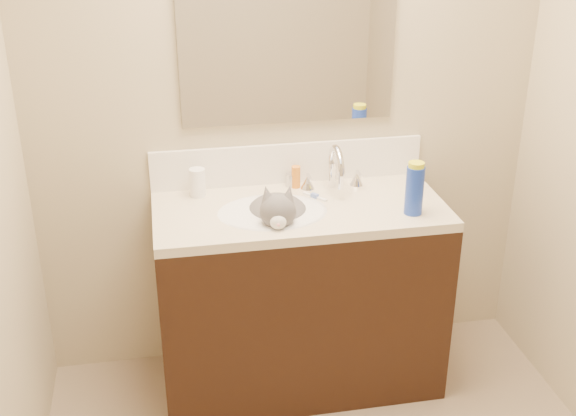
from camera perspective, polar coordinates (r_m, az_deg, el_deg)
name	(u,v)px	position (r m, az deg, el deg)	size (l,w,h in m)	color
room_shell	(379,138)	(1.85, 7.20, 5.49)	(2.24, 2.54, 2.52)	tan
vanity_cabinet	(299,300)	(3.18, 0.90, -7.27)	(1.20, 0.55, 0.82)	black
counter_slab	(300,211)	(2.97, 0.96, -0.22)	(1.20, 0.55, 0.04)	beige
basin	(273,227)	(2.95, -1.22, -1.52)	(0.45, 0.36, 0.14)	white
faucet	(335,172)	(3.09, 3.73, 2.88)	(0.28, 0.20, 0.21)	silver
cat	(278,218)	(2.94, -0.78, -0.81)	(0.32, 0.40, 0.31)	#535153
backsplash	(288,163)	(3.17, 0.01, 3.56)	(1.20, 0.02, 0.18)	white
mirror	(288,27)	(3.00, 0.01, 14.12)	(0.90, 0.02, 0.80)	white
pill_bottle	(198,182)	(3.06, -7.16, 2.01)	(0.07, 0.07, 0.12)	white
pill_label	(198,186)	(3.07, -7.15, 1.77)	(0.06, 0.06, 0.04)	orange
silver_jar	(291,180)	(3.15, 0.26, 2.24)	(0.05, 0.05, 0.06)	#B7B7BC
amber_bottle	(296,177)	(3.13, 0.63, 2.48)	(0.04, 0.04, 0.10)	orange
toothbrush	(315,197)	(3.04, 2.13, 0.90)	(0.01, 0.13, 0.01)	white
toothbrush_head	(315,196)	(3.04, 2.13, 0.98)	(0.02, 0.03, 0.02)	#6079CC
spray_can	(414,190)	(2.91, 9.95, 1.38)	(0.07, 0.07, 0.20)	#1936B0
spray_cap	(416,167)	(2.87, 10.10, 3.21)	(0.06, 0.06, 0.04)	yellow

